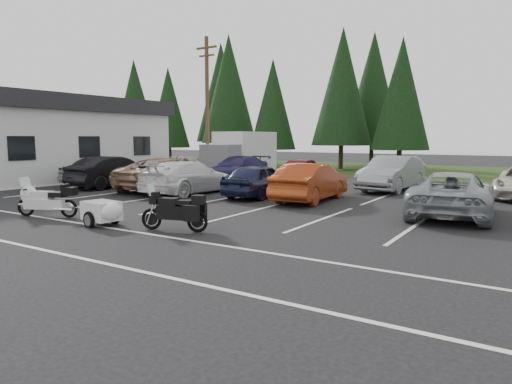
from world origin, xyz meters
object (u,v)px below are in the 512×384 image
(building, at_px, (22,139))
(cargo_trailer, at_px, (102,213))
(car_near_5, at_px, (311,182))
(box_truck, at_px, (237,154))
(car_near_1, at_px, (113,172))
(utility_pole, at_px, (207,104))
(adventure_motorcycle, at_px, (174,207))
(car_near_4, at_px, (259,180))
(car_far_1, at_px, (237,169))
(car_near_3, at_px, (189,177))
(car_near_2, at_px, (170,174))
(car_far_3, at_px, (392,173))
(car_near_0, at_px, (98,171))
(car_far_2, at_px, (298,171))
(touring_motorcycle, at_px, (47,197))
(car_near_6, at_px, (452,194))
(car_far_0, at_px, (177,167))

(building, relative_size, cargo_trailer, 10.05)
(car_near_5, bearing_deg, box_truck, -44.74)
(box_truck, height_order, car_near_1, box_truck)
(cargo_trailer, bearing_deg, car_near_1, 145.08)
(utility_pole, height_order, adventure_motorcycle, utility_pole)
(car_near_4, xyz_separation_m, car_far_1, (-4.90, 5.48, 0.01))
(car_near_4, bearing_deg, car_near_3, 11.34)
(utility_pole, bearing_deg, car_near_2, -63.91)
(car_far_1, bearing_deg, building, -154.02)
(car_near_5, height_order, car_far_3, car_far_3)
(box_truck, relative_size, car_near_0, 1.34)
(building, height_order, car_near_5, building)
(box_truck, height_order, adventure_motorcycle, box_truck)
(cargo_trailer, bearing_deg, car_near_0, 149.00)
(utility_pole, xyz_separation_m, car_near_0, (-1.53, -7.64, -3.99))
(cargo_trailer, xyz_separation_m, adventure_motorcycle, (2.30, 0.53, 0.29))
(car_far_2, height_order, car_far_3, car_far_3)
(box_truck, bearing_deg, touring_motorcycle, -77.15)
(car_near_1, relative_size, touring_motorcycle, 2.06)
(car_far_1, bearing_deg, car_far_3, -2.02)
(car_far_2, bearing_deg, car_near_6, -40.86)
(car_near_2, bearing_deg, box_truck, -79.66)
(box_truck, bearing_deg, car_near_4, -50.06)
(car_near_6, relative_size, car_far_0, 1.06)
(car_near_3, distance_m, cargo_trailer, 7.66)
(utility_pole, height_order, car_near_0, utility_pole)
(utility_pole, relative_size, car_far_2, 2.11)
(car_far_1, bearing_deg, cargo_trailer, -72.73)
(box_truck, height_order, touring_motorcycle, box_truck)
(building, height_order, adventure_motorcycle, building)
(car_near_2, distance_m, car_far_2, 6.88)
(car_far_2, relative_size, cargo_trailer, 2.75)
(touring_motorcycle, bearing_deg, car_far_0, 94.30)
(car_near_5, distance_m, car_near_6, 5.44)
(car_near_5, bearing_deg, adventure_motorcycle, 82.27)
(box_truck, xyz_separation_m, car_far_0, (-2.80, -2.64, -0.78))
(box_truck, distance_m, car_far_0, 3.93)
(car_near_6, bearing_deg, touring_motorcycle, 28.03)
(car_far_0, xyz_separation_m, adventure_motorcycle, (11.35, -12.69, -0.02))
(car_near_1, xyz_separation_m, car_far_3, (12.50, 6.09, 0.03))
(car_near_4, relative_size, car_far_1, 0.84)
(car_near_5, xyz_separation_m, car_far_2, (-3.26, 5.30, -0.03))
(utility_pole, distance_m, adventure_motorcycle, 18.64)
(car_near_0, distance_m, car_far_2, 10.84)
(car_near_0, xyz_separation_m, car_near_6, (18.01, -0.56, 0.01))
(building, distance_m, car_near_4, 16.74)
(car_near_5, bearing_deg, car_near_4, -3.99)
(box_truck, bearing_deg, car_near_0, -113.45)
(car_far_2, bearing_deg, building, -165.60)
(touring_motorcycle, bearing_deg, car_near_2, 81.93)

